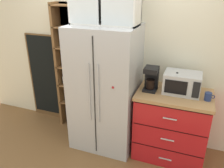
# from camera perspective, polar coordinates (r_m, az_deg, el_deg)

# --- Properties ---
(ground_plane) EXTENTS (10.56, 10.56, 0.00)m
(ground_plane) POSITION_cam_1_polar(r_m,az_deg,el_deg) (3.59, -1.53, -13.87)
(ground_plane) COLOR brown
(wall_back_cream) EXTENTS (4.87, 0.10, 2.55)m
(wall_back_cream) POSITION_cam_1_polar(r_m,az_deg,el_deg) (3.35, 0.82, 7.87)
(wall_back_cream) COLOR silver
(wall_back_cream) RESTS_ON ground
(refrigerator) EXTENTS (0.87, 0.73, 1.73)m
(refrigerator) POSITION_cam_1_polar(r_m,az_deg,el_deg) (3.14, -1.71, -1.20)
(refrigerator) COLOR #B7BABF
(refrigerator) RESTS_ON ground
(pantry_shelf_column) EXTENTS (0.46, 0.26, 1.97)m
(pantry_shelf_column) POSITION_cam_1_polar(r_m,az_deg,el_deg) (3.62, -10.09, 4.20)
(pantry_shelf_column) COLOR brown
(pantry_shelf_column) RESTS_ON ground
(counter_cabinet) EXTENTS (0.93, 0.65, 0.94)m
(counter_cabinet) POSITION_cam_1_polar(r_m,az_deg,el_deg) (3.18, 14.58, -9.83)
(counter_cabinet) COLOR red
(counter_cabinet) RESTS_ON ground
(microwave) EXTENTS (0.44, 0.33, 0.26)m
(microwave) POSITION_cam_1_polar(r_m,az_deg,el_deg) (2.94, 17.21, 0.25)
(microwave) COLOR #B7BABF
(microwave) RESTS_ON counter_cabinet
(coffee_maker) EXTENTS (0.17, 0.20, 0.31)m
(coffee_maker) POSITION_cam_1_polar(r_m,az_deg,el_deg) (2.93, 9.83, 1.44)
(coffee_maker) COLOR black
(coffee_maker) RESTS_ON counter_cabinet
(mug_navy) EXTENTS (0.12, 0.08, 0.10)m
(mug_navy) POSITION_cam_1_polar(r_m,az_deg,el_deg) (2.88, 23.04, -2.92)
(mug_navy) COLOR navy
(mug_navy) RESTS_ON counter_cabinet
(bottle_cobalt) EXTENTS (0.06, 0.06, 0.27)m
(bottle_cobalt) POSITION_cam_1_polar(r_m,az_deg,el_deg) (2.93, 15.78, 0.04)
(bottle_cobalt) COLOR navy
(bottle_cobalt) RESTS_ON counter_cabinet
(chalkboard_menu) EXTENTS (0.60, 0.04, 1.47)m
(chalkboard_menu) POSITION_cam_1_polar(r_m,az_deg,el_deg) (4.03, -16.37, 1.64)
(chalkboard_menu) COLOR brown
(chalkboard_menu) RESTS_ON ground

